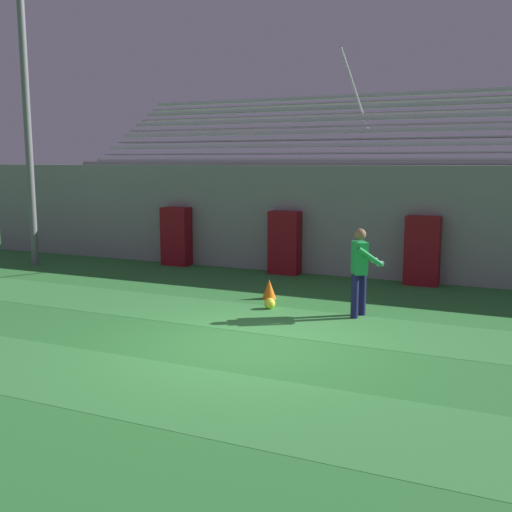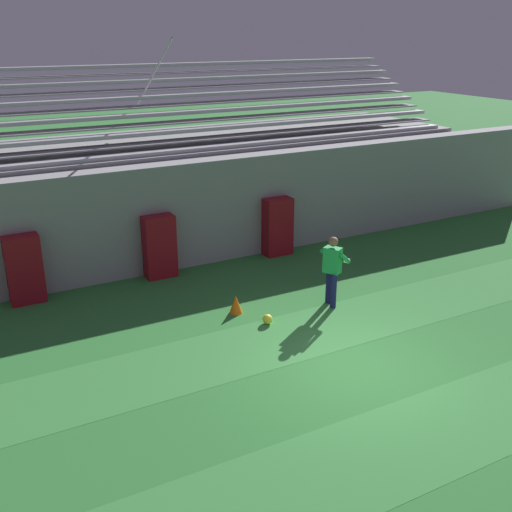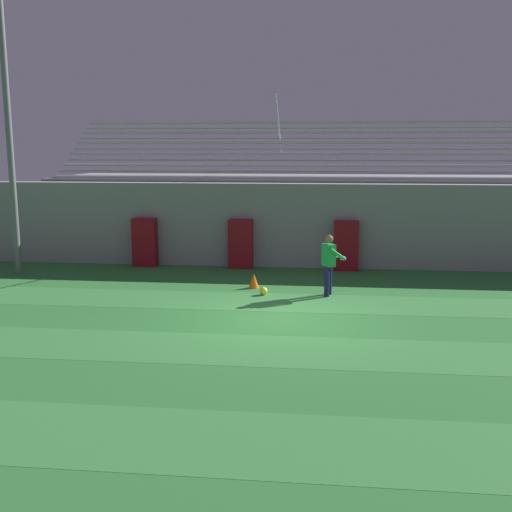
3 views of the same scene
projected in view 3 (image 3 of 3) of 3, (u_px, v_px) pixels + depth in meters
ground_plane at (281, 319)px, 14.04m from camera, size 80.00×80.00×0.00m
turf_stripe_near at (252, 442)px, 8.17m from camera, size 28.00×1.89×0.01m
turf_stripe_mid at (273, 350)px, 11.87m from camera, size 28.00×1.89×0.01m
turf_stripe_far at (285, 302)px, 15.57m from camera, size 28.00×1.89×0.01m
back_wall at (294, 225)px, 20.15m from camera, size 24.00×0.60×2.80m
padding_pillar_gate_left at (241, 244)px, 19.90m from camera, size 0.79×0.44×1.63m
padding_pillar_gate_right at (346, 246)px, 19.54m from camera, size 0.79×0.44×1.63m
padding_pillar_far_left at (145, 242)px, 20.24m from camera, size 0.79×0.44×1.63m
bleacher_stand at (297, 213)px, 22.77m from camera, size 18.00×4.75×5.83m
floodlight_pole at (6, 89)px, 18.23m from camera, size 0.90×0.36×9.23m
goalkeeper at (329, 261)px, 16.15m from camera, size 0.69×0.73×1.67m
soccer_ball at (263, 291)px, 16.35m from camera, size 0.22×0.22×0.22m
traffic_cone at (254, 281)px, 17.17m from camera, size 0.30×0.30×0.42m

